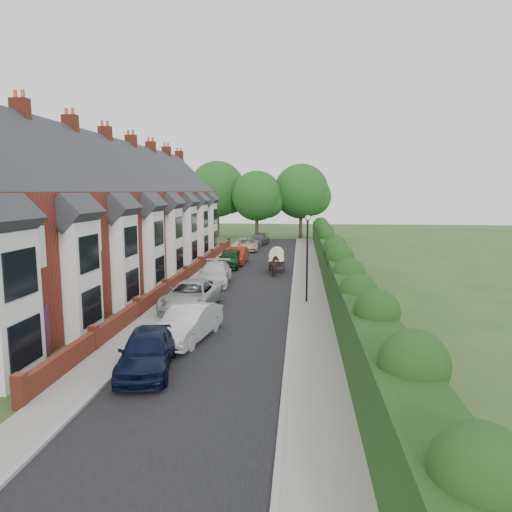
# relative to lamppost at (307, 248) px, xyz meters

# --- Properties ---
(ground) EXTENTS (140.00, 140.00, 0.00)m
(ground) POSITION_rel_lamppost_xyz_m (-3.40, -4.00, -3.30)
(ground) COLOR #2D4C1E
(ground) RESTS_ON ground
(road) EXTENTS (6.00, 58.00, 0.02)m
(road) POSITION_rel_lamppost_xyz_m (-3.90, 7.00, -3.29)
(road) COLOR black
(road) RESTS_ON ground
(pavement_hedge_side) EXTENTS (2.20, 58.00, 0.12)m
(pavement_hedge_side) POSITION_rel_lamppost_xyz_m (0.20, 7.00, -3.24)
(pavement_hedge_side) COLOR #989790
(pavement_hedge_side) RESTS_ON ground
(pavement_house_side) EXTENTS (1.70, 58.00, 0.12)m
(pavement_house_side) POSITION_rel_lamppost_xyz_m (-7.75, 7.00, -3.24)
(pavement_house_side) COLOR #989790
(pavement_house_side) RESTS_ON ground
(kerb_hedge_side) EXTENTS (0.18, 58.00, 0.13)m
(kerb_hedge_side) POSITION_rel_lamppost_xyz_m (-0.85, 7.00, -3.23)
(kerb_hedge_side) COLOR #9C9C96
(kerb_hedge_side) RESTS_ON ground
(kerb_house_side) EXTENTS (0.18, 58.00, 0.13)m
(kerb_house_side) POSITION_rel_lamppost_xyz_m (-6.95, 7.00, -3.23)
(kerb_house_side) COLOR #9C9C96
(kerb_house_side) RESTS_ON ground
(hedge) EXTENTS (2.10, 58.00, 2.85)m
(hedge) POSITION_rel_lamppost_xyz_m (2.00, 7.00, -1.70)
(hedge) COLOR #113612
(hedge) RESTS_ON ground
(terrace_row) EXTENTS (9.05, 40.50, 11.50)m
(terrace_row) POSITION_rel_lamppost_xyz_m (-14.27, 5.98, 1.18)
(terrace_row) COLOR maroon
(terrace_row) RESTS_ON ground
(garden_wall_row) EXTENTS (0.35, 40.35, 1.10)m
(garden_wall_row) POSITION_rel_lamppost_xyz_m (-8.75, 6.00, -2.84)
(garden_wall_row) COLOR maroon
(garden_wall_row) RESTS_ON ground
(lamppost) EXTENTS (0.32, 0.32, 5.16)m
(lamppost) POSITION_rel_lamppost_xyz_m (0.00, 0.00, 0.00)
(lamppost) COLOR black
(lamppost) RESTS_ON ground
(tree_far_left) EXTENTS (7.14, 6.80, 9.29)m
(tree_far_left) POSITION_rel_lamppost_xyz_m (-6.05, 36.08, 2.41)
(tree_far_left) COLOR #332316
(tree_far_left) RESTS_ON ground
(tree_far_right) EXTENTS (7.98, 7.60, 10.31)m
(tree_far_right) POSITION_rel_lamppost_xyz_m (-0.01, 38.08, 3.02)
(tree_far_right) COLOR #332316
(tree_far_right) RESTS_ON ground
(tree_far_back) EXTENTS (8.40, 8.00, 10.82)m
(tree_far_back) POSITION_rel_lamppost_xyz_m (-11.99, 39.08, 3.32)
(tree_far_back) COLOR #332316
(tree_far_back) RESTS_ON ground
(car_navy) EXTENTS (2.57, 4.78, 1.54)m
(car_navy) POSITION_rel_lamppost_xyz_m (-5.90, -10.77, -2.53)
(car_navy) COLOR black
(car_navy) RESTS_ON ground
(car_silver_a) EXTENTS (2.41, 4.85, 1.53)m
(car_silver_a) POSITION_rel_lamppost_xyz_m (-5.28, -7.17, -2.53)
(car_silver_a) COLOR silver
(car_silver_a) RESTS_ON ground
(car_silver_b) EXTENTS (2.87, 5.72, 1.55)m
(car_silver_b) POSITION_rel_lamppost_xyz_m (-6.40, -1.95, -2.52)
(car_silver_b) COLOR #A6A8AD
(car_silver_b) RESTS_ON ground
(car_white) EXTENTS (2.51, 5.43, 1.54)m
(car_white) POSITION_rel_lamppost_xyz_m (-6.40, 4.91, -2.53)
(car_white) COLOR silver
(car_white) RESTS_ON ground
(car_green) EXTENTS (1.94, 4.67, 1.58)m
(car_green) POSITION_rel_lamppost_xyz_m (-6.40, 12.14, -2.51)
(car_green) COLOR black
(car_green) RESTS_ON ground
(car_red) EXTENTS (1.63, 4.58, 1.50)m
(car_red) POSITION_rel_lamppost_xyz_m (-6.10, 14.20, -2.55)
(car_red) COLOR maroon
(car_red) RESTS_ON ground
(car_beige) EXTENTS (2.75, 5.10, 1.36)m
(car_beige) POSITION_rel_lamppost_xyz_m (-6.22, 23.40, -2.62)
(car_beige) COLOR beige
(car_beige) RESTS_ON ground
(car_grey) EXTENTS (2.84, 4.99, 1.36)m
(car_grey) POSITION_rel_lamppost_xyz_m (-5.54, 28.62, -2.62)
(car_grey) COLOR #4C4F53
(car_grey) RESTS_ON ground
(horse) EXTENTS (1.10, 1.90, 1.51)m
(horse) POSITION_rel_lamppost_xyz_m (-2.32, 8.52, -2.54)
(horse) COLOR #48271A
(horse) RESTS_ON ground
(horse_cart) EXTENTS (1.27, 2.80, 2.02)m
(horse_cart) POSITION_rel_lamppost_xyz_m (-2.32, 10.45, -2.14)
(horse_cart) COLOR black
(horse_cart) RESTS_ON ground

